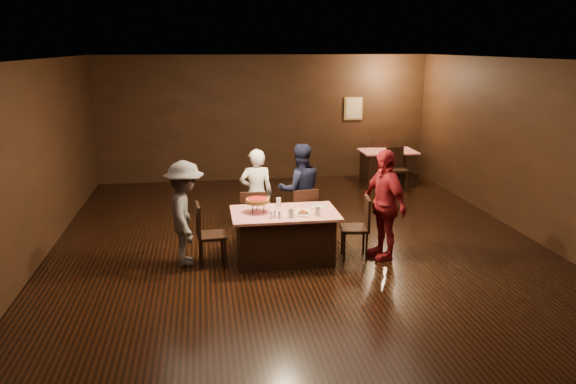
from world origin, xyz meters
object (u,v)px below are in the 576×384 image
at_px(chair_far_left, 254,217).
at_px(chair_back_near, 397,169).
at_px(plate_empty, 318,207).
at_px(pizza_stand, 258,201).
at_px(back_table, 387,166).
at_px(glass_back, 279,202).
at_px(diner_grey_knit, 185,213).
at_px(chair_far_right, 302,215).
at_px(diner_white_jacket, 256,194).
at_px(main_table, 285,236).
at_px(diner_navy_hoodie, 300,190).
at_px(diner_red_shirt, 384,204).
at_px(glass_front_left, 291,213).
at_px(glass_front_right, 317,211).
at_px(chair_back_far, 380,158).
at_px(chair_end_left, 212,234).
at_px(chair_end_right, 355,227).

distance_m(chair_far_left, chair_back_near, 4.83).
relative_size(chair_back_near, plate_empty, 3.80).
distance_m(chair_back_near, pizza_stand, 5.35).
height_order(back_table, glass_back, glass_back).
bearing_deg(glass_back, diner_grey_knit, -171.38).
xyz_separation_m(pizza_stand, glass_back, (0.35, 0.25, -0.11)).
height_order(chair_far_right, diner_white_jacket, diner_white_jacket).
bearing_deg(diner_white_jacket, glass_back, 108.32).
xyz_separation_m(main_table, diner_navy_hoodie, (0.44, 1.17, 0.42)).
bearing_deg(chair_far_left, plate_empty, 153.26).
bearing_deg(chair_back_near, glass_back, -133.97).
height_order(diner_red_shirt, glass_front_left, diner_red_shirt).
xyz_separation_m(diner_grey_knit, glass_front_right, (1.93, -0.33, 0.05)).
relative_size(diner_grey_knit, glass_front_right, 11.26).
bearing_deg(diner_navy_hoodie, diner_white_jacket, -1.39).
bearing_deg(diner_red_shirt, chair_back_near, 140.64).
bearing_deg(chair_back_far, glass_back, 63.61).
bearing_deg(glass_front_right, diner_navy_hoodie, 90.27).
height_order(back_table, diner_grey_knit, diner_grey_knit).
bearing_deg(glass_back, diner_white_jacket, 107.74).
height_order(chair_far_right, diner_red_shirt, diner_red_shirt).
bearing_deg(chair_back_near, diner_white_jacket, -143.53).
relative_size(chair_end_left, diner_navy_hoodie, 0.59).
bearing_deg(pizza_stand, glass_front_left, -37.87).
relative_size(chair_end_right, glass_front_right, 6.79).
distance_m(diner_grey_knit, pizza_stand, 1.09).
bearing_deg(glass_front_left, pizza_stand, 142.13).
bearing_deg(glass_back, chair_far_right, 45.00).
xyz_separation_m(glass_front_left, glass_back, (-0.10, 0.60, 0.00)).
bearing_deg(main_table, chair_end_right, 0.00).
distance_m(chair_far_right, diner_navy_hoodie, 0.53).
bearing_deg(chair_far_right, glass_front_right, 82.63).
bearing_deg(pizza_stand, chair_end_right, -1.91).
relative_size(back_table, chair_far_right, 1.37).
bearing_deg(pizza_stand, chair_far_left, 90.00).
height_order(diner_white_jacket, diner_grey_knit, diner_grey_knit).
bearing_deg(diner_grey_knit, back_table, -48.94).
height_order(chair_far_left, chair_end_right, same).
bearing_deg(diner_navy_hoodie, chair_far_right, 80.12).
height_order(main_table, plate_empty, plate_empty).
bearing_deg(main_table, diner_red_shirt, -3.66).
height_order(chair_far_left, chair_back_near, same).
distance_m(chair_back_near, glass_front_left, 5.32).
bearing_deg(chair_far_left, back_table, -126.85).
height_order(chair_far_left, glass_front_right, chair_far_left).
bearing_deg(chair_far_right, back_table, -135.58).
relative_size(pizza_stand, glass_back, 2.71).
height_order(diner_navy_hoodie, diner_grey_knit, diner_navy_hoodie).
height_order(chair_back_far, glass_front_left, chair_back_far).
xyz_separation_m(chair_far_left, diner_grey_knit, (-1.08, -0.67, 0.31)).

